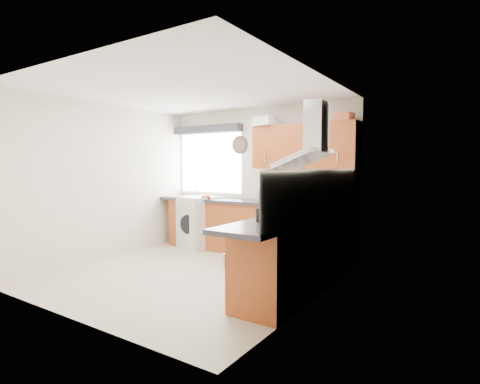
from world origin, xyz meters
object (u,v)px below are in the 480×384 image
Objects in this scene: extractor_hood at (310,143)px; upper_cabinets at (304,146)px; washing_machine at (200,222)px; oven at (301,254)px.

upper_cabinets is (-0.65, 1.33, 0.03)m from extractor_hood.
washing_machine is at bearing -173.42° from upper_cabinets.
extractor_hood is 3.11m from washing_machine.
oven is 0.91× the size of washing_machine.
upper_cabinets is at bearing 112.54° from oven.
upper_cabinets reaches higher than extractor_hood.
extractor_hood is at bearing -0.00° from oven.
washing_machine is (-2.60, 1.10, -1.30)m from extractor_hood.
upper_cabinets is at bearing 116.13° from extractor_hood.
upper_cabinets is 1.82× the size of washing_machine.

